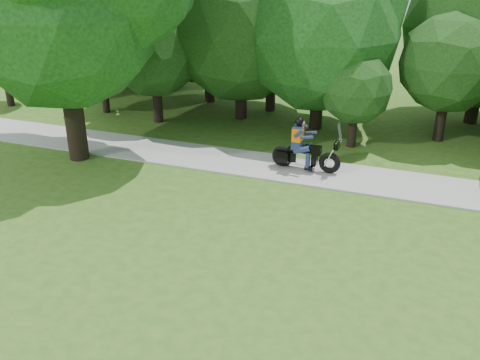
# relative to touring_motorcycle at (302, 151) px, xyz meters

# --- Properties ---
(ground) EXTENTS (100.00, 100.00, 0.00)m
(ground) POSITION_rel_touring_motorcycle_xyz_m (2.84, -8.09, -0.71)
(ground) COLOR #315C1A
(ground) RESTS_ON ground
(walkway) EXTENTS (60.00, 2.20, 0.06)m
(walkway) POSITION_rel_touring_motorcycle_xyz_m (2.84, -0.09, -0.68)
(walkway) COLOR gray
(walkway) RESTS_ON ground
(tree_line) EXTENTS (39.17, 12.30, 7.54)m
(tree_line) POSITION_rel_touring_motorcycle_xyz_m (4.43, 6.27, 2.93)
(tree_line) COLOR black
(tree_line) RESTS_ON ground
(touring_motorcycle) EXTENTS (2.34, 0.68, 1.79)m
(touring_motorcycle) POSITION_rel_touring_motorcycle_xyz_m (0.00, 0.00, 0.00)
(touring_motorcycle) COLOR black
(touring_motorcycle) RESTS_ON walkway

